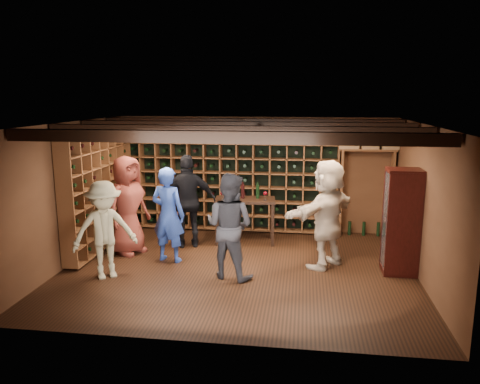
# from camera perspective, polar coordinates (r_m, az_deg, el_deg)

# --- Properties ---
(ground) EXTENTS (6.00, 6.00, 0.00)m
(ground) POSITION_cam_1_polar(r_m,az_deg,el_deg) (8.22, -0.26, -9.34)
(ground) COLOR black
(ground) RESTS_ON ground
(room_shell) EXTENTS (6.00, 6.00, 6.00)m
(room_shell) POSITION_cam_1_polar(r_m,az_deg,el_deg) (7.74, -0.22, 7.76)
(room_shell) COLOR #55321D
(room_shell) RESTS_ON ground
(wine_rack_back) EXTENTS (4.65, 0.30, 2.20)m
(wine_rack_back) POSITION_cam_1_polar(r_m,az_deg,el_deg) (10.22, -1.34, 1.54)
(wine_rack_back) COLOR brown
(wine_rack_back) RESTS_ON ground
(wine_rack_left) EXTENTS (0.30, 2.65, 2.20)m
(wine_rack_left) POSITION_cam_1_polar(r_m,az_deg,el_deg) (9.46, -16.76, 0.22)
(wine_rack_left) COLOR brown
(wine_rack_left) RESTS_ON ground
(crate_shelf) EXTENTS (1.20, 0.32, 2.07)m
(crate_shelf) POSITION_cam_1_polar(r_m,az_deg,el_deg) (10.10, 15.33, 3.42)
(crate_shelf) COLOR brown
(crate_shelf) RESTS_ON ground
(display_cabinet) EXTENTS (0.55, 0.50, 1.75)m
(display_cabinet) POSITION_cam_1_polar(r_m,az_deg,el_deg) (8.24, 19.02, -3.69)
(display_cabinet) COLOR black
(display_cabinet) RESTS_ON ground
(man_blue_shirt) EXTENTS (0.70, 0.54, 1.72)m
(man_blue_shirt) POSITION_cam_1_polar(r_m,az_deg,el_deg) (8.46, -8.75, -2.74)
(man_blue_shirt) COLOR navy
(man_blue_shirt) RESTS_ON ground
(man_grey_suit) EXTENTS (1.02, 0.91, 1.74)m
(man_grey_suit) POSITION_cam_1_polar(r_m,az_deg,el_deg) (7.62, -1.30, -4.15)
(man_grey_suit) COLOR black
(man_grey_suit) RESTS_ON ground
(guest_red_floral) EXTENTS (0.91, 1.07, 1.86)m
(guest_red_floral) POSITION_cam_1_polar(r_m,az_deg,el_deg) (9.01, -13.52, -1.59)
(guest_red_floral) COLOR maroon
(guest_red_floral) RESTS_ON ground
(guest_woman_black) EXTENTS (1.16, 0.73, 1.84)m
(guest_woman_black) POSITION_cam_1_polar(r_m,az_deg,el_deg) (9.20, -6.30, -1.14)
(guest_woman_black) COLOR black
(guest_woman_black) RESTS_ON ground
(guest_khaki) EXTENTS (1.20, 1.09, 1.62)m
(guest_khaki) POSITION_cam_1_polar(r_m,az_deg,el_deg) (7.93, -16.20, -4.47)
(guest_khaki) COLOR #9A8F6A
(guest_khaki) RESTS_ON ground
(guest_beige) EXTENTS (1.51, 1.73, 1.89)m
(guest_beige) POSITION_cam_1_polar(r_m,az_deg,el_deg) (8.22, 10.57, -2.63)
(guest_beige) COLOR tan
(guest_beige) RESTS_ON ground
(tasting_table) EXTENTS (1.26, 0.72, 1.19)m
(tasting_table) POSITION_cam_1_polar(r_m,az_deg,el_deg) (9.44, 0.61, -1.49)
(tasting_table) COLOR black
(tasting_table) RESTS_ON ground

